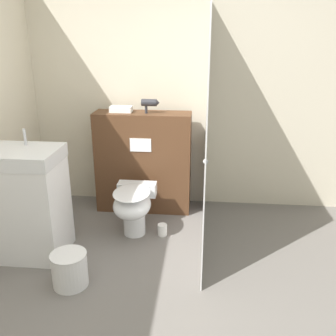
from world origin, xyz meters
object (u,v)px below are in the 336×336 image
sink_vanity (26,203)px  hair_drier (150,103)px  toilet (133,205)px  waste_bin (70,269)px

sink_vanity → hair_drier: hair_drier is taller
toilet → sink_vanity: bearing=-155.4°
toilet → waste_bin: bearing=-113.6°
sink_vanity → hair_drier: (0.95, 0.97, 0.71)m
hair_drier → waste_bin: size_ratio=0.66×
toilet → hair_drier: bearing=81.0°
waste_bin → toilet: bearing=66.4°
toilet → waste_bin: size_ratio=2.05×
toilet → hair_drier: size_ratio=3.13×
sink_vanity → waste_bin: (0.50, -0.42, -0.35)m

